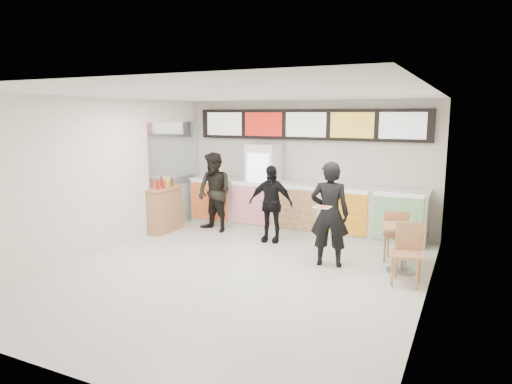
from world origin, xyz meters
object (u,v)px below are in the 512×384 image
Objects in this scene: service_counter at (300,208)px; customer_main at (330,214)px; customer_left at (215,192)px; condiment_ledge at (165,210)px; customer_mid at (271,204)px; cafe_table at (402,240)px; drinks_fridge at (264,186)px.

customer_main is (1.28, -2.01, 0.37)m from service_counter.
customer_left reaches higher than condiment_ledge.
customer_mid is 0.95× the size of cafe_table.
customer_mid is 1.34× the size of condiment_ledge.
drinks_fridge reaches higher than condiment_ledge.
service_counter is 2.41m from customer_main.
customer_mid is (-0.31, -1.00, 0.24)m from service_counter.
condiment_ledge is (-5.32, 0.48, -0.05)m from cafe_table.
service_counter is 3.23× the size of cafe_table.
customer_mid is (0.63, -1.02, -0.18)m from drinks_fridge.
drinks_fridge is 1.64× the size of condiment_ledge.
condiment_ledge is at bearing -136.81° from customer_left.
cafe_table is at bearing -35.81° from service_counter.
customer_main is at bearing -57.55° from service_counter.
cafe_table is (2.50, -1.80, -0.00)m from service_counter.
customer_main reaches higher than customer_mid.
drinks_fridge is at bearing 35.36° from condiment_ledge.
customer_mid reaches higher than cafe_table.
customer_main reaches higher than condiment_ledge.
customer_left is at bearing -156.75° from service_counter.
customer_main is 4.17m from condiment_ledge.
customer_left is at bearing -137.82° from drinks_fridge.
drinks_fridge reaches higher than cafe_table.
service_counter is at bearing -0.99° from drinks_fridge.
drinks_fridge is 1.21m from customer_mid.
customer_left is (-1.81, -0.78, 0.34)m from service_counter.
condiment_ledge is (-1.89, -1.34, -0.48)m from drinks_fridge.
customer_left reaches higher than cafe_table.
condiment_ledge is at bearing -154.90° from service_counter.
condiment_ledge reaches higher than service_counter.
customer_main is at bearing -39.37° from customer_mid.
condiment_ledge is at bearing -179.76° from customer_mid.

